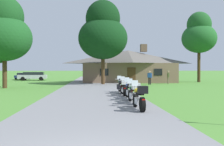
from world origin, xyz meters
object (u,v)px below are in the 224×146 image
at_px(tree_right_of_lodge, 199,34).
at_px(bystander_olive_shirt_near_lodge, 168,76).
at_px(motorcycle_green_second_in_row, 133,93).
at_px(motorcycle_orange_fourth_in_row, 124,87).
at_px(parked_silver_suv_far_left, 33,76).
at_px(parked_navy_sedan_far_left, 23,76).
at_px(motorcycle_yellow_nearest_to_camera, 139,98).
at_px(tree_left_near, 4,32).
at_px(motorcycle_blue_third_in_row, 129,90).
at_px(bystander_blue_shirt_beside_signpost, 150,77).
at_px(motorcycle_green_farthest_in_row, 121,86).
at_px(tree_by_lodge_front, 103,33).

bearing_deg(tree_right_of_lodge, bystander_olive_shirt_near_lodge, -144.74).
bearing_deg(tree_right_of_lodge, motorcycle_green_second_in_row, -120.20).
relative_size(motorcycle_orange_fourth_in_row, parked_silver_suv_far_left, 0.44).
relative_size(parked_silver_suv_far_left, parked_navy_sedan_far_left, 1.13).
relative_size(motorcycle_yellow_nearest_to_camera, tree_left_near, 0.23).
xyz_separation_m(bystander_olive_shirt_near_lodge, tree_right_of_lodge, (5.72, 4.04, 5.97)).
distance_m(motorcycle_blue_third_in_row, bystander_blue_shirt_beside_signpost, 15.73).
bearing_deg(motorcycle_green_farthest_in_row, parked_silver_suv_far_left, 115.46).
bearing_deg(motorcycle_orange_fourth_in_row, parked_silver_suv_far_left, 116.97).
xyz_separation_m(motorcycle_yellow_nearest_to_camera, motorcycle_orange_fourth_in_row, (0.03, 6.36, 0.00)).
relative_size(motorcycle_green_farthest_in_row, tree_left_near, 0.23).
bearing_deg(motorcycle_green_farthest_in_row, tree_right_of_lodge, 49.49).
xyz_separation_m(motorcycle_blue_third_in_row, motorcycle_green_farthest_in_row, (-0.10, 3.98, -0.01)).
xyz_separation_m(bystander_blue_shirt_beside_signpost, parked_silver_suv_far_left, (-16.91, 12.48, -0.15)).
xyz_separation_m(motorcycle_orange_fourth_in_row, bystander_blue_shirt_beside_signpost, (4.67, 12.91, 0.31)).
bearing_deg(bystander_olive_shirt_near_lodge, bystander_blue_shirt_beside_signpost, -55.02).
bearing_deg(motorcycle_orange_fourth_in_row, bystander_olive_shirt_near_lodge, 63.89).
xyz_separation_m(motorcycle_green_second_in_row, motorcycle_green_farthest_in_row, (-0.05, 5.96, -0.01)).
bearing_deg(tree_by_lodge_front, bystander_olive_shirt_near_lodge, 6.73).
height_order(tree_left_near, tree_by_lodge_front, tree_by_lodge_front).
xyz_separation_m(tree_left_near, tree_right_of_lodge, (24.06, 10.06, 1.30)).
relative_size(motorcycle_green_second_in_row, motorcycle_orange_fourth_in_row, 1.00).
xyz_separation_m(bystander_blue_shirt_beside_signpost, tree_by_lodge_front, (-5.68, 0.38, 5.40)).
bearing_deg(motorcycle_yellow_nearest_to_camera, tree_right_of_lodge, 58.59).
height_order(motorcycle_blue_third_in_row, bystander_blue_shirt_beside_signpost, bystander_blue_shirt_beside_signpost).
bearing_deg(parked_navy_sedan_far_left, tree_right_of_lodge, -22.18).
relative_size(motorcycle_yellow_nearest_to_camera, parked_silver_suv_far_left, 0.44).
xyz_separation_m(motorcycle_green_second_in_row, tree_left_near, (-11.00, 12.38, 4.99)).
relative_size(motorcycle_green_farthest_in_row, tree_by_lodge_front, 0.20).
height_order(tree_left_near, parked_silver_suv_far_left, tree_left_near).
bearing_deg(motorcycle_green_second_in_row, motorcycle_blue_third_in_row, 84.69).
xyz_separation_m(motorcycle_green_second_in_row, tree_right_of_lodge, (13.06, 22.44, 6.30)).
distance_m(motorcycle_blue_third_in_row, parked_navy_sedan_far_left, 35.23).
xyz_separation_m(motorcycle_blue_third_in_row, motorcycle_orange_fourth_in_row, (-0.10, 2.13, 0.00)).
height_order(motorcycle_orange_fourth_in_row, tree_left_near, tree_left_near).
xyz_separation_m(motorcycle_green_farthest_in_row, parked_navy_sedan_far_left, (-15.08, 27.81, 0.03)).
bearing_deg(motorcycle_yellow_nearest_to_camera, tree_left_near, 123.38).
relative_size(motorcycle_blue_third_in_row, tree_right_of_lodge, 0.20).
distance_m(motorcycle_yellow_nearest_to_camera, motorcycle_green_farthest_in_row, 8.21).
distance_m(motorcycle_green_farthest_in_row, tree_right_of_lodge, 21.98).
bearing_deg(parked_navy_sedan_far_left, motorcycle_blue_third_in_row, -64.76).
relative_size(tree_left_near, tree_by_lodge_front, 0.89).
xyz_separation_m(motorcycle_green_second_in_row, tree_by_lodge_front, (-1.06, 17.40, 5.72)).
height_order(tree_by_lodge_front, parked_navy_sedan_far_left, tree_by_lodge_front).
distance_m(motorcycle_orange_fourth_in_row, bystander_olive_shirt_near_lodge, 16.08).
relative_size(bystander_blue_shirt_beside_signpost, parked_navy_sedan_far_left, 0.40).
bearing_deg(motorcycle_blue_third_in_row, motorcycle_green_farthest_in_row, 89.62).
distance_m(motorcycle_green_second_in_row, bystander_olive_shirt_near_lodge, 19.81).
bearing_deg(motorcycle_yellow_nearest_to_camera, bystander_olive_shirt_near_lodge, 66.86).
bearing_deg(tree_left_near, bystander_blue_shirt_beside_signpost, 16.58).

